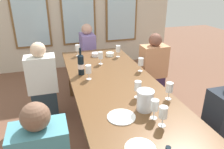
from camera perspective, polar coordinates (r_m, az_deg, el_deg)
The scene contains 20 objects.
ground_plane at distance 2.78m, azimuth 1.46°, elevation -17.05°, with size 12.00×12.00×0.00m, color brown.
dining_table at distance 2.39m, azimuth 1.63°, elevation -4.61°, with size 0.96×2.83×0.74m.
white_plate_0 at distance 1.87m, azimuth 2.46°, elevation -11.02°, with size 0.24×0.24×0.01m, color white.
white_plate_1 at distance 1.59m, azimuth 7.40°, elevation -18.64°, with size 0.22×0.22×0.01m, color white.
metal_pitcher at distance 1.94m, azimuth 8.65°, elevation -6.68°, with size 0.16×0.16×0.19m.
wine_bottle_1 at distance 2.65m, azimuth -8.14°, elevation 2.66°, with size 0.08×0.08×0.34m.
tasting_bowl_0 at distance 3.32m, azimuth -0.52°, elevation 5.32°, with size 0.12×0.12×0.05m, color white.
tasting_bowl_1 at distance 3.32m, azimuth -4.19°, elevation 5.26°, with size 0.13×0.13×0.05m, color white.
wine_glass_0 at distance 2.75m, azimuth 7.55°, elevation 3.25°, with size 0.07×0.07×0.17m.
wine_glass_1 at distance 2.12m, azimuth 6.77°, elevation -3.19°, with size 0.07×0.07×0.17m.
wine_glass_2 at distance 2.15m, azimuth 14.81°, elevation -3.49°, with size 0.07×0.07×0.17m.
wine_glass_3 at distance 1.83m, azimuth 11.10°, elevation -8.00°, with size 0.07×0.07×0.17m.
wine_glass_4 at distance 2.51m, azimuth -6.19°, elevation 1.31°, with size 0.07×0.07×0.17m.
wine_glass_5 at distance 1.76m, azimuth 13.26°, elevation -9.83°, with size 0.07×0.07×0.17m.
wine_glass_6 at distance 3.26m, azimuth 1.60°, elevation 6.68°, with size 0.07×0.07×0.17m.
wine_glass_8 at distance 3.34m, azimuth -9.01°, elevation 6.83°, with size 0.07×0.07×0.17m.
wine_glass_9 at distance 2.97m, azimuth -3.03°, elevation 4.98°, with size 0.07×0.07×0.17m.
seated_person_0 at distance 3.02m, azimuth -17.63°, elevation -2.69°, with size 0.38×0.24×1.11m.
seated_person_1 at distance 3.37m, azimuth 10.64°, elevation 0.81°, with size 0.38×0.24×1.11m.
seated_person_4 at distance 4.03m, azimuth -6.30°, elevation 4.91°, with size 0.24×0.38×1.11m.
Camera 1 is at (-0.67, -2.00, 1.81)m, focal length 34.91 mm.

